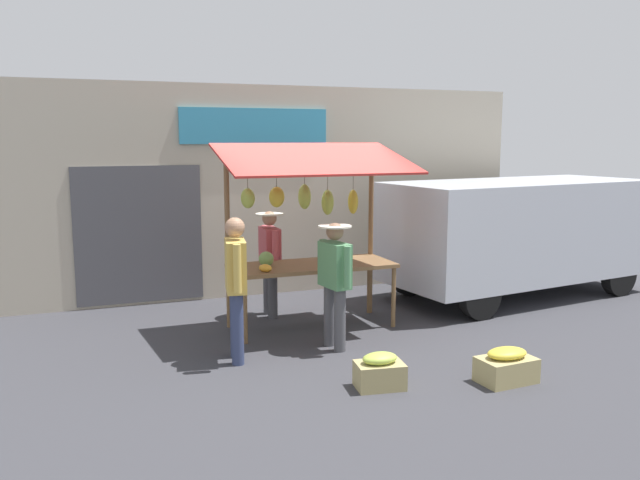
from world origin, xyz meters
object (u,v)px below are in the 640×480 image
at_px(market_stall, 309,214).
at_px(produce_crate_near, 380,372).
at_px(vendor_with_sunhat, 270,256).
at_px(produce_crate_side, 506,366).
at_px(shopper_with_shopping_bag, 236,278).
at_px(parked_van, 510,228).
at_px(shopper_with_ponytail, 335,276).

distance_m(market_stall, produce_crate_near, 2.75).
xyz_separation_m(vendor_with_sunhat, produce_crate_side, (-1.58, 3.40, -0.72)).
xyz_separation_m(shopper_with_shopping_bag, parked_van, (-4.87, -1.47, 0.15)).
bearing_deg(market_stall, produce_crate_near, 87.68).
height_order(shopper_with_ponytail, produce_crate_near, shopper_with_ponytail).
bearing_deg(produce_crate_side, produce_crate_near, -14.05).
relative_size(market_stall, vendor_with_sunhat, 1.63).
bearing_deg(shopper_with_shopping_bag, market_stall, -41.22).
height_order(market_stall, produce_crate_near, market_stall).
distance_m(vendor_with_sunhat, shopper_with_ponytail, 1.73).
bearing_deg(produce_crate_near, vendor_with_sunhat, -85.24).
bearing_deg(produce_crate_side, shopper_with_ponytail, -53.23).
xyz_separation_m(market_stall, produce_crate_near, (0.10, 2.37, -1.38)).
distance_m(shopper_with_ponytail, produce_crate_near, 1.56).
height_order(shopper_with_shopping_bag, produce_crate_near, shopper_with_shopping_bag).
distance_m(vendor_with_sunhat, parked_van, 3.97).
height_order(vendor_with_sunhat, shopper_with_ponytail, shopper_with_ponytail).
relative_size(market_stall, produce_crate_near, 4.64).
bearing_deg(market_stall, shopper_with_shopping_bag, 38.73).
bearing_deg(shopper_with_ponytail, vendor_with_sunhat, 2.24).
xyz_separation_m(shopper_with_ponytail, produce_crate_side, (-1.27, 1.70, -0.74)).
bearing_deg(parked_van, market_stall, -0.38).
distance_m(vendor_with_sunhat, produce_crate_side, 3.82).
xyz_separation_m(market_stall, shopper_with_shopping_bag, (1.27, 1.02, -0.58)).
xyz_separation_m(shopper_with_shopping_bag, produce_crate_side, (-2.50, 1.69, -0.80)).
bearing_deg(vendor_with_sunhat, parked_van, 87.94).
relative_size(vendor_with_sunhat, shopper_with_ponytail, 0.98).
xyz_separation_m(vendor_with_sunhat, shopper_with_shopping_bag, (0.92, 1.72, 0.08)).
distance_m(market_stall, vendor_with_sunhat, 1.03).
relative_size(shopper_with_ponytail, produce_crate_near, 2.89).
xyz_separation_m(shopper_with_ponytail, shopper_with_shopping_bag, (1.23, 0.01, 0.07)).
relative_size(market_stall, produce_crate_side, 4.06).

